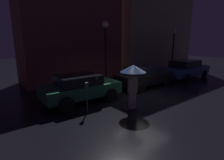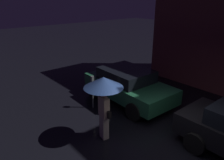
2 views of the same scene
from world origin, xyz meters
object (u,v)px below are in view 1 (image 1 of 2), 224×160
parking_meter (87,94)px  street_lamp_far (174,42)px  parked_car_green (80,87)px  pedestrian_with_umbrella (133,73)px  parked_car_black (144,76)px  street_lamp_near (106,39)px  parked_car_blue (186,69)px

parking_meter → street_lamp_far: bearing=17.2°
parked_car_green → pedestrian_with_umbrella: 2.88m
parked_car_black → pedestrian_with_umbrella: pedestrian_with_umbrella is taller
pedestrian_with_umbrella → parking_meter: size_ratio=1.52×
street_lamp_near → parked_car_blue: bearing=-19.6°
parking_meter → street_lamp_far: 12.78m
parked_car_black → parked_car_blue: size_ratio=0.88×
parked_car_blue → street_lamp_near: 7.45m
parked_car_green → parked_car_black: size_ratio=0.96×
parked_car_green → parked_car_blue: bearing=1.1°
pedestrian_with_umbrella → street_lamp_far: size_ratio=0.48×
parked_car_blue → street_lamp_near: bearing=160.4°
parked_car_blue → street_lamp_far: (1.69, 2.43, 2.20)m
parked_car_black → parking_meter: size_ratio=3.10×
parked_car_blue → street_lamp_far: size_ratio=1.12×
parking_meter → street_lamp_far: (12.03, 3.73, 2.15)m
parked_car_blue → parked_car_black: bearing=178.4°
parked_car_green → parked_car_black: bearing=1.8°
parked_car_black → street_lamp_near: (-1.60, 2.23, 2.43)m
parked_car_green → street_lamp_near: size_ratio=0.91×
parked_car_blue → pedestrian_with_umbrella: size_ratio=2.31×
pedestrian_with_umbrella → parked_car_black: bearing=-133.9°
parking_meter → street_lamp_near: 5.71m
parked_car_green → street_lamp_near: 4.59m
parked_car_black → parked_car_blue: 5.05m
parked_car_blue → street_lamp_near: size_ratio=1.07×
parked_car_black → street_lamp_far: size_ratio=0.98×
pedestrian_with_umbrella → street_lamp_near: street_lamp_near is taller
parked_car_green → parked_car_blue: size_ratio=0.85×
street_lamp_near → street_lamp_far: (8.33, 0.06, -0.19)m
parked_car_green → parked_car_black: 4.82m
pedestrian_with_umbrella → street_lamp_near: (1.85, 4.57, 1.50)m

